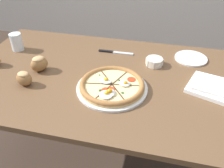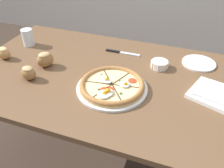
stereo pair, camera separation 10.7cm
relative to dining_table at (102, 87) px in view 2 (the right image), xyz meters
The scene contains 11 objects.
ground_plane 0.66m from the dining_table, ahead, with size 12.00×12.00×0.00m, color #3D2D23.
dining_table is the anchor object (origin of this frame).
pizza 0.18m from the dining_table, 47.74° to the right, with size 0.35×0.35×0.05m.
ramekin_bowl 0.35m from the dining_table, 31.25° to the left, with size 0.10×0.10×0.04m.
napkin_folded 0.59m from the dining_table, ahead, with size 0.28×0.26×0.04m.
bread_piece_near 0.40m from the dining_table, 152.88° to the right, with size 0.09×0.07×0.07m.
bread_piece_mid 0.62m from the dining_table, behind, with size 0.09×0.07×0.07m.
bread_piece_far 0.36m from the dining_table, behind, with size 0.11×0.12×0.09m.
knife_spare 0.28m from the dining_table, 82.79° to the left, with size 0.22×0.02×0.01m.
water_glass 0.62m from the dining_table, 164.75° to the left, with size 0.07×0.07×0.11m.
side_saucer 0.58m from the dining_table, 30.62° to the left, with size 0.19×0.19×0.01m.
Camera 2 is at (0.42, -0.99, 1.46)m, focal length 38.00 mm.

